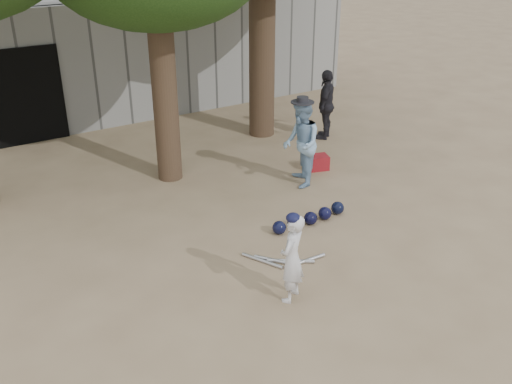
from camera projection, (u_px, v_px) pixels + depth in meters
ground at (259, 288)px, 8.07m from camera, size 70.00×70.00×0.00m
boy_player at (292, 258)px, 7.58m from camera, size 0.56×0.51×1.28m
spectator_blue at (301, 144)px, 10.88m from camera, size 0.94×1.03×1.70m
spectator_dark at (326, 104)px, 13.34m from camera, size 1.01×0.89×1.64m
red_bag at (318, 162)px, 11.88m from camera, size 0.50×0.43×0.30m
back_building at (49, 53)px, 15.27m from camera, size 16.00×5.24×3.00m
helmet_row at (310, 218)px, 9.74m from camera, size 1.51×0.28×0.23m
bat_pile at (284, 261)px, 8.66m from camera, size 1.08×0.81×0.06m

